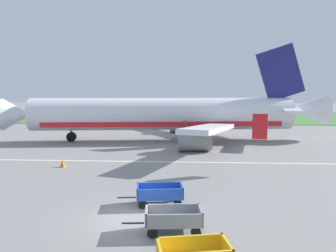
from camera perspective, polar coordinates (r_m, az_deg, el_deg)
The scene contains 7 objects.
ground_plane at distance 17.68m, azimuth -5.95°, elevation -14.92°, with size 220.00×220.00×0.00m, color gray.
grass_strip at distance 71.07m, azimuth 1.10°, elevation 1.54°, with size 220.00×28.00×0.06m, color #477A38.
apron_stripe at distance 29.73m, azimuth -2.02°, elevation -5.88°, with size 120.00×0.36×0.01m, color silver.
airplane at distance 40.40m, azimuth 0.52°, elevation 1.86°, with size 37.67×30.31×11.34m.
baggage_cart_second_in_row at distance 15.96m, azimuth 0.86°, elevation -15.00°, with size 3.60×1.63×1.07m.
baggage_cart_third_in_row at distance 19.33m, azimuth -1.40°, elevation -11.06°, with size 3.62×1.71×1.07m.
traffic_cone_near_plane at distance 29.07m, azimuth -16.88°, elevation -5.87°, with size 0.46×0.46×0.61m, color orange.
Camera 1 is at (2.70, -16.20, 6.53)m, focal length 37.19 mm.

